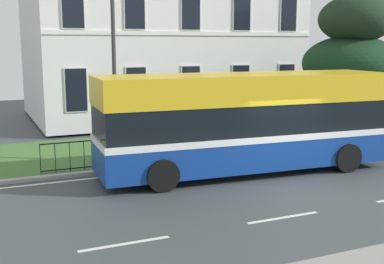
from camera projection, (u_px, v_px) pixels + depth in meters
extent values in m
cube|color=#3D4446|center=(306.00, 190.00, 14.51)|extent=(60.00, 56.00, 0.06)
cube|color=silver|center=(244.00, 162.00, 17.79)|extent=(54.00, 0.14, 0.01)
cube|color=silver|center=(125.00, 244.00, 10.50)|extent=(2.00, 0.12, 0.01)
cube|color=silver|center=(283.00, 217.00, 12.09)|extent=(2.00, 0.12, 0.01)
cube|color=#9E9E99|center=(237.00, 158.00, 18.20)|extent=(57.00, 0.24, 0.12)
cube|color=#436F34|center=(203.00, 143.00, 20.87)|extent=(57.00, 5.68, 0.12)
cube|color=white|center=(156.00, 10.00, 28.15)|extent=(14.07, 9.73, 11.97)
cube|color=white|center=(191.00, 33.00, 23.99)|extent=(14.07, 0.06, 0.20)
cube|color=#2D333D|center=(191.00, 104.00, 24.59)|extent=(1.10, 0.06, 2.20)
cube|color=white|center=(76.00, 90.00, 22.19)|extent=(1.04, 0.04, 2.01)
cube|color=black|center=(76.00, 90.00, 22.17)|extent=(0.94, 0.03, 1.91)
cube|color=white|center=(136.00, 88.00, 23.31)|extent=(1.04, 0.04, 2.01)
cube|color=black|center=(136.00, 88.00, 23.29)|extent=(0.94, 0.03, 1.91)
cube|color=white|center=(191.00, 86.00, 24.43)|extent=(1.04, 0.04, 2.01)
cube|color=black|center=(191.00, 86.00, 24.41)|extent=(0.94, 0.03, 1.91)
cube|color=white|center=(241.00, 84.00, 25.54)|extent=(1.04, 0.04, 2.01)
cube|color=black|center=(241.00, 84.00, 25.52)|extent=(0.94, 0.03, 1.91)
cube|color=white|center=(286.00, 82.00, 26.66)|extent=(1.04, 0.04, 2.01)
cube|color=black|center=(287.00, 82.00, 26.64)|extent=(0.94, 0.03, 1.91)
cube|color=white|center=(73.00, 6.00, 21.54)|extent=(1.04, 0.04, 2.01)
cube|color=black|center=(73.00, 6.00, 21.53)|extent=(0.94, 0.03, 1.91)
cube|color=white|center=(135.00, 7.00, 22.66)|extent=(1.04, 0.04, 2.01)
cube|color=black|center=(135.00, 7.00, 22.64)|extent=(0.94, 0.03, 1.91)
cube|color=white|center=(191.00, 9.00, 23.78)|extent=(1.04, 0.04, 2.01)
cube|color=black|center=(191.00, 9.00, 23.76)|extent=(0.94, 0.03, 1.91)
cube|color=white|center=(242.00, 11.00, 24.89)|extent=(1.04, 0.04, 2.01)
cube|color=black|center=(242.00, 11.00, 24.88)|extent=(0.94, 0.03, 1.91)
cube|color=white|center=(289.00, 12.00, 26.01)|extent=(1.04, 0.04, 2.01)
cube|color=black|center=(289.00, 12.00, 25.99)|extent=(0.94, 0.03, 1.91)
cube|color=black|center=(260.00, 127.00, 18.72)|extent=(16.13, 0.04, 0.04)
cube|color=black|center=(260.00, 150.00, 18.87)|extent=(16.13, 0.04, 0.04)
cylinder|color=black|center=(40.00, 159.00, 15.60)|extent=(0.02, 0.02, 0.95)
cylinder|color=black|center=(55.00, 158.00, 15.79)|extent=(0.02, 0.02, 0.95)
cylinder|color=black|center=(70.00, 157.00, 15.97)|extent=(0.02, 0.02, 0.95)
cylinder|color=black|center=(84.00, 155.00, 16.15)|extent=(0.02, 0.02, 0.95)
cylinder|color=black|center=(98.00, 154.00, 16.34)|extent=(0.02, 0.02, 0.95)
cylinder|color=black|center=(112.00, 153.00, 16.52)|extent=(0.02, 0.02, 0.95)
cylinder|color=black|center=(125.00, 152.00, 16.70)|extent=(0.02, 0.02, 0.95)
cylinder|color=black|center=(138.00, 151.00, 16.88)|extent=(0.02, 0.02, 0.95)
cylinder|color=black|center=(151.00, 149.00, 17.07)|extent=(0.02, 0.02, 0.95)
cylinder|color=black|center=(163.00, 148.00, 17.25)|extent=(0.02, 0.02, 0.95)
cylinder|color=black|center=(176.00, 147.00, 17.43)|extent=(0.02, 0.02, 0.95)
cylinder|color=black|center=(188.00, 146.00, 17.62)|extent=(0.02, 0.02, 0.95)
cylinder|color=black|center=(199.00, 145.00, 17.80)|extent=(0.02, 0.02, 0.95)
cylinder|color=black|center=(211.00, 144.00, 17.98)|extent=(0.02, 0.02, 0.95)
cylinder|color=black|center=(222.00, 143.00, 18.16)|extent=(0.02, 0.02, 0.95)
cylinder|color=black|center=(233.00, 142.00, 18.35)|extent=(0.02, 0.02, 0.95)
cylinder|color=black|center=(244.00, 141.00, 18.53)|extent=(0.02, 0.02, 0.95)
cylinder|color=black|center=(255.00, 140.00, 18.71)|extent=(0.02, 0.02, 0.95)
cylinder|color=black|center=(265.00, 139.00, 18.90)|extent=(0.02, 0.02, 0.95)
cylinder|color=black|center=(275.00, 138.00, 19.08)|extent=(0.02, 0.02, 0.95)
cylinder|color=black|center=(285.00, 137.00, 19.26)|extent=(0.02, 0.02, 0.95)
cylinder|color=black|center=(295.00, 137.00, 19.45)|extent=(0.02, 0.02, 0.95)
cylinder|color=black|center=(305.00, 136.00, 19.63)|extent=(0.02, 0.02, 0.95)
cylinder|color=black|center=(314.00, 135.00, 19.81)|extent=(0.02, 0.02, 0.95)
cylinder|color=black|center=(324.00, 134.00, 19.99)|extent=(0.02, 0.02, 0.95)
cylinder|color=black|center=(333.00, 133.00, 20.18)|extent=(0.02, 0.02, 0.95)
cylinder|color=black|center=(342.00, 132.00, 20.36)|extent=(0.02, 0.02, 0.95)
cylinder|color=black|center=(350.00, 132.00, 20.54)|extent=(0.02, 0.02, 0.95)
cylinder|color=black|center=(359.00, 131.00, 20.73)|extent=(0.02, 0.02, 0.95)
cylinder|color=black|center=(368.00, 130.00, 20.91)|extent=(0.02, 0.02, 0.95)
cylinder|color=black|center=(376.00, 129.00, 21.09)|extent=(0.02, 0.02, 0.95)
cylinder|color=black|center=(384.00, 129.00, 21.27)|extent=(0.02, 0.02, 0.95)
cylinder|color=#423328|center=(353.00, 113.00, 23.32)|extent=(0.49, 0.49, 1.69)
ellipsoid|color=#1B3B21|center=(351.00, 106.00, 23.19)|extent=(4.82, 4.82, 2.47)
ellipsoid|color=#18361E|center=(351.00, 63.00, 22.95)|extent=(4.46, 4.46, 2.57)
ellipsoid|color=#1C2F1E|center=(356.00, 19.00, 22.37)|extent=(3.40, 3.40, 2.16)
cube|color=navy|center=(245.00, 148.00, 16.26)|extent=(9.77, 3.01, 1.07)
cube|color=white|center=(245.00, 134.00, 16.17)|extent=(9.80, 3.03, 0.20)
cube|color=black|center=(245.00, 117.00, 16.07)|extent=(9.69, 2.96, 1.01)
cube|color=gold|center=(246.00, 88.00, 15.91)|extent=(9.77, 3.01, 0.89)
cube|color=black|center=(367.00, 112.00, 17.74)|extent=(0.18, 2.05, 0.93)
cube|color=black|center=(368.00, 85.00, 17.57)|extent=(0.16, 1.75, 0.57)
cylinder|color=silver|center=(351.00, 143.00, 18.69)|extent=(0.05, 0.20, 0.20)
cylinder|color=silver|center=(379.00, 152.00, 17.25)|extent=(0.05, 0.20, 0.20)
cylinder|color=black|center=(307.00, 144.00, 18.48)|extent=(0.98, 0.36, 0.96)
cylinder|color=black|center=(347.00, 158.00, 16.33)|extent=(0.98, 0.36, 0.96)
cylinder|color=black|center=(142.00, 158.00, 16.30)|extent=(0.98, 0.36, 0.96)
cylinder|color=black|center=(163.00, 175.00, 14.14)|extent=(0.98, 0.36, 0.96)
cylinder|color=#333338|center=(114.00, 68.00, 16.93)|extent=(0.14, 0.14, 6.50)
cylinder|color=#4C4742|center=(247.00, 136.00, 19.46)|extent=(0.54, 0.54, 1.02)
ellipsoid|color=black|center=(248.00, 120.00, 19.35)|extent=(0.55, 0.55, 0.19)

